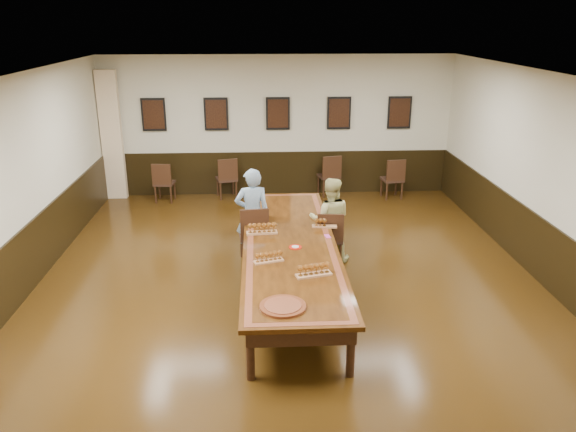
{
  "coord_description": "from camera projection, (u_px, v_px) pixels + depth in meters",
  "views": [
    {
      "loc": [
        -0.43,
        -7.85,
        3.97
      ],
      "look_at": [
        0.0,
        0.5,
        1.0
      ],
      "focal_mm": 35.0,
      "sensor_mm": 36.0,
      "label": 1
    }
  ],
  "objects": [
    {
      "name": "floor",
      "position": [
        290.0,
        288.0,
        8.74
      ],
      "size": [
        8.0,
        10.0,
        0.02
      ],
      "primitive_type": "cube",
      "color": "black",
      "rests_on": "ground"
    },
    {
      "name": "flight_d",
      "position": [
        314.0,
        270.0,
        7.37
      ],
      "size": [
        0.5,
        0.26,
        0.18
      ],
      "color": "#AC7348",
      "rests_on": "conference_table"
    },
    {
      "name": "conference_table",
      "position": [
        290.0,
        251.0,
        8.54
      ],
      "size": [
        1.4,
        5.0,
        0.76
      ],
      "color": "#321908",
      "rests_on": "floor"
    },
    {
      "name": "ceiling",
      "position": [
        290.0,
        76.0,
        7.66
      ],
      "size": [
        8.0,
        10.0,
        0.02
      ],
      "primitive_type": "cube",
      "color": "white",
      "rests_on": "floor"
    },
    {
      "name": "person_man",
      "position": [
        252.0,
        215.0,
        9.52
      ],
      "size": [
        0.63,
        0.45,
        1.61
      ],
      "primitive_type": "imported",
      "rotation": [
        0.0,
        0.0,
        3.26
      ],
      "color": "teal",
      "rests_on": "floor"
    },
    {
      "name": "spare_chair_a",
      "position": [
        164.0,
        182.0,
        12.68
      ],
      "size": [
        0.47,
        0.51,
        0.91
      ],
      "primitive_type": null,
      "rotation": [
        0.0,
        0.0,
        3.04
      ],
      "color": "#321F16",
      "rests_on": "floor"
    },
    {
      "name": "wall_back",
      "position": [
        278.0,
        126.0,
        12.92
      ],
      "size": [
        8.0,
        0.02,
        3.2
      ],
      "primitive_type": "cube",
      "color": "beige",
      "rests_on": "floor"
    },
    {
      "name": "wall_right",
      "position": [
        557.0,
        185.0,
        8.4
      ],
      "size": [
        0.02,
        10.0,
        3.2
      ],
      "primitive_type": "cube",
      "color": "beige",
      "rests_on": "floor"
    },
    {
      "name": "red_plate_grp",
      "position": [
        295.0,
        247.0,
        8.29
      ],
      "size": [
        0.19,
        0.19,
        0.02
      ],
      "color": "red",
      "rests_on": "conference_table"
    },
    {
      "name": "flight_c",
      "position": [
        269.0,
        257.0,
        7.79
      ],
      "size": [
        0.43,
        0.24,
        0.16
      ],
      "color": "#AC7348",
      "rests_on": "conference_table"
    },
    {
      "name": "pink_phone",
      "position": [
        327.0,
        236.0,
        8.71
      ],
      "size": [
        0.1,
        0.16,
        0.01
      ],
      "primitive_type": "cube",
      "rotation": [
        0.0,
        0.0,
        0.17
      ],
      "color": "#DB49A6",
      "rests_on": "conference_table"
    },
    {
      "name": "wall_left",
      "position": [
        10.0,
        193.0,
        8.01
      ],
      "size": [
        0.02,
        10.0,
        3.2
      ],
      "primitive_type": "cube",
      "color": "beige",
      "rests_on": "floor"
    },
    {
      "name": "wainscoting",
      "position": [
        290.0,
        258.0,
        8.57
      ],
      "size": [
        8.0,
        10.0,
        1.0
      ],
      "color": "black",
      "rests_on": "floor"
    },
    {
      "name": "person_woman",
      "position": [
        330.0,
        220.0,
        9.5
      ],
      "size": [
        0.77,
        0.63,
        1.46
      ],
      "primitive_type": "imported",
      "rotation": [
        0.0,
        0.0,
        3.05
      ],
      "color": "#CFCB81",
      "rests_on": "floor"
    },
    {
      "name": "chair_man",
      "position": [
        254.0,
        233.0,
        9.52
      ],
      "size": [
        0.53,
        0.57,
        1.01
      ],
      "primitive_type": null,
      "rotation": [
        0.0,
        0.0,
        3.26
      ],
      "color": "#321F16",
      "rests_on": "floor"
    },
    {
      "name": "spare_chair_d",
      "position": [
        392.0,
        178.0,
        12.91
      ],
      "size": [
        0.51,
        0.54,
        0.95
      ],
      "primitive_type": null,
      "rotation": [
        0.0,
        0.0,
        3.29
      ],
      "color": "#321F16",
      "rests_on": "floor"
    },
    {
      "name": "spare_chair_b",
      "position": [
        226.0,
        177.0,
        12.94
      ],
      "size": [
        0.55,
        0.58,
        0.96
      ],
      "primitive_type": null,
      "rotation": [
        0.0,
        0.0,
        3.39
      ],
      "color": "#321F16",
      "rests_on": "floor"
    },
    {
      "name": "carved_platter",
      "position": [
        283.0,
        306.0,
        6.57
      ],
      "size": [
        0.7,
        0.7,
        0.04
      ],
      "color": "#542210",
      "rests_on": "conference_table"
    },
    {
      "name": "chair_woman",
      "position": [
        330.0,
        236.0,
        9.49
      ],
      "size": [
        0.48,
        0.52,
        0.94
      ],
      "primitive_type": null,
      "rotation": [
        0.0,
        0.0,
        3.05
      ],
      "color": "#321F16",
      "rests_on": "floor"
    },
    {
      "name": "spare_chair_c",
      "position": [
        329.0,
        175.0,
        13.14
      ],
      "size": [
        0.55,
        0.58,
        0.97
      ],
      "primitive_type": null,
      "rotation": [
        0.0,
        0.0,
        3.36
      ],
      "color": "#321F16",
      "rests_on": "floor"
    },
    {
      "name": "flight_b",
      "position": [
        323.0,
        223.0,
        9.09
      ],
      "size": [
        0.41,
        0.16,
        0.15
      ],
      "color": "#AC7348",
      "rests_on": "conference_table"
    },
    {
      "name": "curtain",
      "position": [
        112.0,
        136.0,
        12.61
      ],
      "size": [
        0.45,
        0.18,
        2.9
      ],
      "primitive_type": "cube",
      "color": "beige",
      "rests_on": "floor"
    },
    {
      "name": "posters",
      "position": [
        278.0,
        114.0,
        12.75
      ],
      "size": [
        6.14,
        0.04,
        0.74
      ],
      "color": "black",
      "rests_on": "wall_back"
    },
    {
      "name": "wall_front",
      "position": [
        334.0,
        421.0,
        3.49
      ],
      "size": [
        8.0,
        0.02,
        3.2
      ],
      "primitive_type": "cube",
      "color": "beige",
      "rests_on": "floor"
    },
    {
      "name": "flight_a",
      "position": [
        262.0,
        229.0,
        8.81
      ],
      "size": [
        0.49,
        0.19,
        0.18
      ],
      "color": "#AC7348",
      "rests_on": "conference_table"
    }
  ]
}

